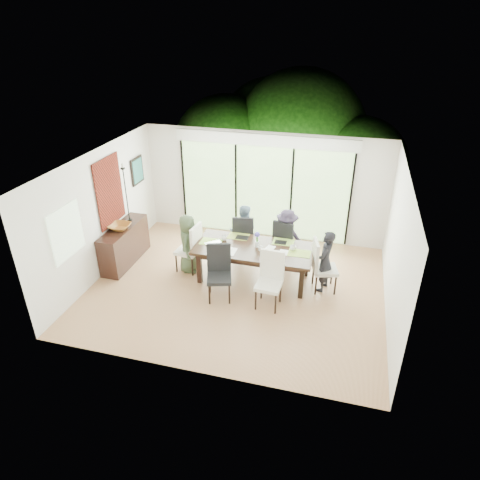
% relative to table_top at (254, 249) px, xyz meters
% --- Properties ---
extents(floor, '(6.00, 5.00, 0.01)m').
position_rel_table_top_xyz_m(floor, '(-0.26, -0.41, -0.75)').
color(floor, '#915C3A').
rests_on(floor, ground).
extents(ceiling, '(6.00, 5.00, 0.01)m').
position_rel_table_top_xyz_m(ceiling, '(-0.26, -0.41, 1.96)').
color(ceiling, white).
rests_on(ceiling, wall_back).
extents(wall_back, '(6.00, 0.02, 2.70)m').
position_rel_table_top_xyz_m(wall_back, '(-0.26, 2.10, 0.60)').
color(wall_back, silver).
rests_on(wall_back, floor).
extents(wall_front, '(6.00, 0.02, 2.70)m').
position_rel_table_top_xyz_m(wall_front, '(-0.26, -2.92, 0.60)').
color(wall_front, beige).
rests_on(wall_front, floor).
extents(wall_left, '(0.02, 5.00, 2.70)m').
position_rel_table_top_xyz_m(wall_left, '(-3.27, -0.41, 0.60)').
color(wall_left, white).
rests_on(wall_left, floor).
extents(wall_right, '(0.02, 5.00, 2.70)m').
position_rel_table_top_xyz_m(wall_right, '(2.75, -0.41, 0.60)').
color(wall_right, beige).
rests_on(wall_right, floor).
extents(glass_doors, '(4.20, 0.02, 2.30)m').
position_rel_table_top_xyz_m(glass_doors, '(-0.26, 2.06, 0.45)').
color(glass_doors, '#598C3F').
rests_on(glass_doors, wall_back).
extents(blinds_header, '(4.40, 0.06, 0.28)m').
position_rel_table_top_xyz_m(blinds_header, '(-0.26, 2.05, 1.75)').
color(blinds_header, white).
rests_on(blinds_header, wall_back).
extents(mullion_a, '(0.05, 0.04, 2.30)m').
position_rel_table_top_xyz_m(mullion_a, '(-2.36, 2.05, 0.45)').
color(mullion_a, black).
rests_on(mullion_a, wall_back).
extents(mullion_b, '(0.05, 0.04, 2.30)m').
position_rel_table_top_xyz_m(mullion_b, '(-0.96, 2.05, 0.45)').
color(mullion_b, black).
rests_on(mullion_b, wall_back).
extents(mullion_c, '(0.05, 0.04, 2.30)m').
position_rel_table_top_xyz_m(mullion_c, '(0.44, 2.05, 0.45)').
color(mullion_c, black).
rests_on(mullion_c, wall_back).
extents(mullion_d, '(0.05, 0.04, 2.30)m').
position_rel_table_top_xyz_m(mullion_d, '(1.84, 2.05, 0.45)').
color(mullion_d, black).
rests_on(mullion_d, wall_back).
extents(side_window, '(0.02, 0.90, 1.00)m').
position_rel_table_top_xyz_m(side_window, '(-3.23, -1.61, 0.75)').
color(side_window, '#8CAD7F').
rests_on(side_window, wall_left).
extents(deck, '(6.00, 1.80, 0.10)m').
position_rel_table_top_xyz_m(deck, '(-0.26, 2.99, -0.80)').
color(deck, brown).
rests_on(deck, ground).
extents(rail_top, '(6.00, 0.08, 0.06)m').
position_rel_table_top_xyz_m(rail_top, '(-0.26, 3.79, -0.20)').
color(rail_top, '#533723').
rests_on(rail_top, deck).
extents(foliage_left, '(3.20, 3.20, 3.20)m').
position_rel_table_top_xyz_m(foliage_left, '(-2.06, 4.79, 0.69)').
color(foliage_left, '#14380F').
rests_on(foliage_left, ground).
extents(foliage_mid, '(4.00, 4.00, 4.00)m').
position_rel_table_top_xyz_m(foliage_mid, '(0.14, 5.39, 1.05)').
color(foliage_mid, '#14380F').
rests_on(foliage_mid, ground).
extents(foliage_right, '(2.80, 2.80, 2.80)m').
position_rel_table_top_xyz_m(foliage_right, '(1.94, 4.59, 0.51)').
color(foliage_right, '#14380F').
rests_on(foliage_right, ground).
extents(foliage_far, '(3.60, 3.60, 3.60)m').
position_rel_table_top_xyz_m(foliage_far, '(-0.86, 6.09, 0.87)').
color(foliage_far, '#14380F').
rests_on(foliage_far, ground).
extents(table_top, '(2.49, 1.14, 0.06)m').
position_rel_table_top_xyz_m(table_top, '(0.00, 0.00, 0.00)').
color(table_top, black).
rests_on(table_top, floor).
extents(table_apron, '(2.28, 0.93, 0.10)m').
position_rel_table_top_xyz_m(table_apron, '(0.00, 0.00, -0.09)').
color(table_apron, black).
rests_on(table_apron, floor).
extents(table_leg_fl, '(0.09, 0.09, 0.72)m').
position_rel_table_top_xyz_m(table_leg_fl, '(-1.08, -0.43, -0.39)').
color(table_leg_fl, black).
rests_on(table_leg_fl, floor).
extents(table_leg_fr, '(0.09, 0.09, 0.72)m').
position_rel_table_top_xyz_m(table_leg_fr, '(1.08, -0.43, -0.39)').
color(table_leg_fr, black).
rests_on(table_leg_fr, floor).
extents(table_leg_bl, '(0.09, 0.09, 0.72)m').
position_rel_table_top_xyz_m(table_leg_bl, '(-1.08, 0.43, -0.39)').
color(table_leg_bl, black).
rests_on(table_leg_bl, floor).
extents(table_leg_br, '(0.09, 0.09, 0.72)m').
position_rel_table_top_xyz_m(table_leg_br, '(1.08, 0.43, -0.39)').
color(table_leg_br, black).
rests_on(table_leg_br, floor).
extents(chair_left_end, '(0.53, 0.53, 1.14)m').
position_rel_table_top_xyz_m(chair_left_end, '(-1.50, 0.00, -0.18)').
color(chair_left_end, white).
rests_on(chair_left_end, floor).
extents(chair_right_end, '(0.58, 0.58, 1.14)m').
position_rel_table_top_xyz_m(chair_right_end, '(1.50, 0.00, -0.18)').
color(chair_right_end, beige).
rests_on(chair_right_end, floor).
extents(chair_far_left, '(0.56, 0.56, 1.14)m').
position_rel_table_top_xyz_m(chair_far_left, '(-0.45, 0.85, -0.18)').
color(chair_far_left, black).
rests_on(chair_far_left, floor).
extents(chair_far_right, '(0.58, 0.58, 1.14)m').
position_rel_table_top_xyz_m(chair_far_right, '(0.55, 0.85, -0.18)').
color(chair_far_right, black).
rests_on(chair_far_right, floor).
extents(chair_near_left, '(0.60, 0.60, 1.14)m').
position_rel_table_top_xyz_m(chair_near_left, '(-0.50, -0.87, -0.18)').
color(chair_near_left, black).
rests_on(chair_near_left, floor).
extents(chair_near_right, '(0.50, 0.50, 1.14)m').
position_rel_table_top_xyz_m(chair_near_right, '(0.50, -0.87, -0.18)').
color(chair_near_right, white).
rests_on(chair_near_right, floor).
extents(person_left_end, '(0.46, 0.67, 1.34)m').
position_rel_table_top_xyz_m(person_left_end, '(-1.48, 0.00, -0.08)').
color(person_left_end, '#435539').
rests_on(person_left_end, floor).
extents(person_right_end, '(0.53, 0.70, 1.34)m').
position_rel_table_top_xyz_m(person_right_end, '(1.48, 0.00, -0.08)').
color(person_right_end, black).
rests_on(person_right_end, floor).
extents(person_far_left, '(0.70, 0.53, 1.34)m').
position_rel_table_top_xyz_m(person_far_left, '(-0.45, 0.83, -0.08)').
color(person_far_left, slate).
rests_on(person_far_left, floor).
extents(person_far_right, '(0.63, 0.41, 1.34)m').
position_rel_table_top_xyz_m(person_far_right, '(0.55, 0.83, -0.08)').
color(person_far_right, '#292132').
rests_on(person_far_right, floor).
extents(placemat_left, '(0.46, 0.33, 0.01)m').
position_rel_table_top_xyz_m(placemat_left, '(-0.95, 0.00, 0.03)').
color(placemat_left, '#81A63B').
rests_on(placemat_left, table_top).
extents(placemat_right, '(0.46, 0.33, 0.01)m').
position_rel_table_top_xyz_m(placemat_right, '(0.95, 0.00, 0.03)').
color(placemat_right, '#8AA83C').
rests_on(placemat_right, table_top).
extents(placemat_far_l, '(0.46, 0.33, 0.01)m').
position_rel_table_top_xyz_m(placemat_far_l, '(-0.45, 0.40, 0.03)').
color(placemat_far_l, '#93A53B').
rests_on(placemat_far_l, table_top).
extents(placemat_far_r, '(0.46, 0.33, 0.01)m').
position_rel_table_top_xyz_m(placemat_far_r, '(0.55, 0.40, 0.03)').
color(placemat_far_r, '#7FA33A').
rests_on(placemat_far_r, table_top).
extents(placemat_paper, '(0.46, 0.33, 0.01)m').
position_rel_table_top_xyz_m(placemat_paper, '(-0.55, -0.30, 0.03)').
color(placemat_paper, white).
rests_on(placemat_paper, table_top).
extents(tablet_far_l, '(0.27, 0.19, 0.01)m').
position_rel_table_top_xyz_m(tablet_far_l, '(-0.35, 0.35, 0.04)').
color(tablet_far_l, black).
rests_on(tablet_far_l, table_top).
extents(tablet_far_r, '(0.25, 0.18, 0.01)m').
position_rel_table_top_xyz_m(tablet_far_r, '(0.50, 0.35, 0.04)').
color(tablet_far_r, black).
rests_on(tablet_far_r, table_top).
extents(papers, '(0.31, 0.23, 0.00)m').
position_rel_table_top_xyz_m(papers, '(0.70, -0.05, 0.03)').
color(papers, white).
rests_on(papers, table_top).
extents(platter_base, '(0.27, 0.27, 0.02)m').
position_rel_table_top_xyz_m(platter_base, '(-0.55, -0.30, 0.05)').
color(platter_base, white).
rests_on(platter_base, table_top).
extents(platter_snacks, '(0.21, 0.21, 0.01)m').
position_rel_table_top_xyz_m(platter_snacks, '(-0.55, -0.30, 0.07)').
color(platter_snacks, orange).
rests_on(platter_snacks, table_top).
extents(vase, '(0.08, 0.08, 0.12)m').
position_rel_table_top_xyz_m(vase, '(0.05, 0.05, 0.09)').
color(vase, silver).
rests_on(vase, table_top).
extents(hyacinth_stems, '(0.04, 0.04, 0.17)m').
position_rel_table_top_xyz_m(hyacinth_stems, '(0.05, 0.05, 0.22)').
color(hyacinth_stems, '#337226').
rests_on(hyacinth_stems, table_top).
extents(hyacinth_blooms, '(0.11, 0.11, 0.11)m').
position_rel_table_top_xyz_m(hyacinth_blooms, '(0.05, 0.05, 0.32)').
color(hyacinth_blooms, '#5A4EC5').
rests_on(hyacinth_blooms, table_top).
extents(laptop, '(0.40, 0.39, 0.03)m').
position_rel_table_top_xyz_m(laptop, '(-0.85, -0.10, 0.04)').
color(laptop, silver).
rests_on(laptop, table_top).
extents(cup_a, '(0.17, 0.17, 0.10)m').
position_rel_table_top_xyz_m(cup_a, '(-0.70, 0.15, 0.08)').
color(cup_a, white).
rests_on(cup_a, table_top).
extents(cup_b, '(0.15, 0.15, 0.10)m').
position_rel_table_top_xyz_m(cup_b, '(0.15, -0.10, 0.08)').
color(cup_b, white).
rests_on(cup_b, table_top).
extents(cup_c, '(0.18, 0.18, 0.10)m').
position_rel_table_top_xyz_m(cup_c, '(0.80, 0.10, 0.08)').
color(cup_c, white).
rests_on(cup_c, table_top).
extents(book, '(0.22, 0.26, 0.02)m').
position_rel_table_top_xyz_m(book, '(0.25, 0.05, 0.04)').
color(book, white).
rests_on(book, table_top).
extents(sideboard, '(0.44, 1.58, 0.89)m').
position_rel_table_top_xyz_m(sideboard, '(-3.02, -0.05, -0.30)').
color(sideboard, black).
rests_on(sideboard, floor).
extents(bowl, '(0.47, 0.47, 0.11)m').
position_rel_table_top_xyz_m(bowl, '(-3.02, -0.15, 0.20)').
color(bowl, brown).
rests_on(bowl, sideboard).
extents(candlestick_base, '(0.10, 0.10, 0.04)m').
position_rel_table_top_xyz_m(candlestick_base, '(-3.02, 0.30, 0.16)').
color(candlestick_base, black).
rests_on(candlestick_base, sideboard).
extents(candlestick_shaft, '(0.02, 0.02, 1.23)m').
position_rel_table_top_xyz_m(candlestick_shaft, '(-3.02, 0.30, 0.78)').
color(candlestick_shaft, black).
rests_on(candlestick_shaft, sideboard).
extents(candlestick_pan, '(0.10, 0.10, 0.03)m').
position_rel_table_top_xyz_m(candlestick_pan, '(-3.02, 0.30, 1.40)').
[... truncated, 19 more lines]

